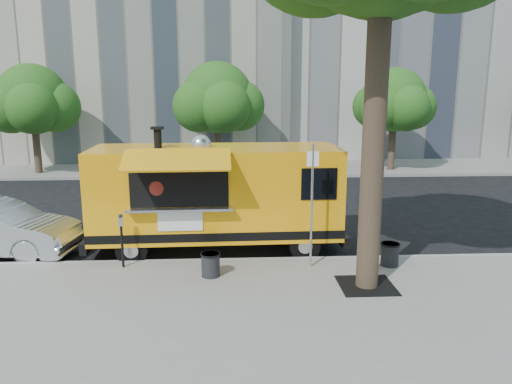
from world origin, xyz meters
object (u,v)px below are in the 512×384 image
far_tree_a (32,100)px  trash_bin_right (390,254)px  far_tree_b (217,98)px  parking_meter (122,234)px  food_truck (215,195)px  trash_bin_left (211,264)px  sign_post (312,199)px  far_tree_c (394,100)px

far_tree_a → trash_bin_right: 19.64m
far_tree_b → parking_meter: 14.48m
far_tree_a → food_truck: 15.39m
trash_bin_left → parking_meter: bearing=162.0°
food_truck → trash_bin_right: food_truck is taller
parking_meter → trash_bin_left: bearing=-18.0°
far_tree_b → trash_bin_right: 15.34m
far_tree_b → trash_bin_right: far_tree_b is taller
sign_post → food_truck: size_ratio=0.43×
trash_bin_right → sign_post: bearing=179.4°
far_tree_c → trash_bin_right: bearing=-107.9°
far_tree_b → far_tree_a: bearing=-177.5°
far_tree_a → trash_bin_left: 17.34m
sign_post → parking_meter: (-4.55, 0.20, -0.87)m
far_tree_b → trash_bin_right: size_ratio=9.81×
food_truck → trash_bin_right: size_ratio=12.36×
trash_bin_left → food_truck: bearing=88.2°
far_tree_a → far_tree_b: (9.00, 0.40, 0.06)m
sign_post → trash_bin_right: (1.95, -0.02, -1.40)m
far_tree_a → far_tree_b: 9.01m
far_tree_b → parking_meter: size_ratio=4.12×
far_tree_c → trash_bin_left: bearing=-121.5°
far_tree_c → sign_post: bearing=-114.8°
sign_post → trash_bin_left: (-2.40, -0.50, -1.40)m
far_tree_c → trash_bin_right: size_ratio=9.29×
parking_meter → trash_bin_left: 2.32m
trash_bin_right → far_tree_b: bearing=107.5°
far_tree_b → parking_meter: far_tree_b is taller
sign_post → far_tree_c: bearing=65.2°
far_tree_b → parking_meter: bearing=-98.1°
far_tree_a → food_truck: (9.21, -12.13, -2.18)m
far_tree_b → far_tree_c: 9.01m
far_tree_c → far_tree_a: bearing=-179.7°
parking_meter → trash_bin_right: parking_meter is taller
far_tree_a → parking_meter: far_tree_a is taller
sign_post → parking_meter: size_ratio=2.25×
far_tree_b → trash_bin_right: bearing=-72.5°
food_truck → trash_bin_left: 2.50m
food_truck → parking_meter: bearing=-147.0°
parking_meter → food_truck: bearing=34.5°
far_tree_b → food_truck: 12.73m
far_tree_c → food_truck: bearing=-125.7°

